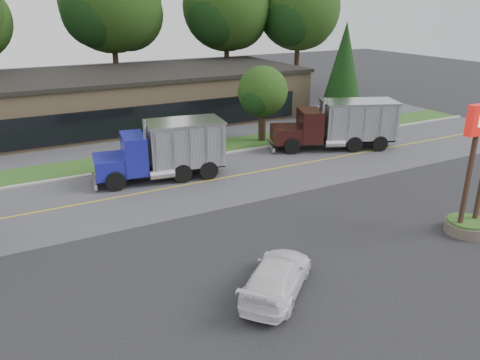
# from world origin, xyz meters

# --- Properties ---
(ground) EXTENTS (140.00, 140.00, 0.00)m
(ground) POSITION_xyz_m (0.00, 0.00, 0.00)
(ground) COLOR #343439
(ground) RESTS_ON ground
(road) EXTENTS (60.00, 8.00, 0.02)m
(road) POSITION_xyz_m (0.00, 9.00, 0.00)
(road) COLOR #5A5A5F
(road) RESTS_ON ground
(center_line) EXTENTS (60.00, 0.12, 0.01)m
(center_line) POSITION_xyz_m (0.00, 9.00, 0.00)
(center_line) COLOR gold
(center_line) RESTS_ON ground
(curb) EXTENTS (60.00, 0.30, 0.12)m
(curb) POSITION_xyz_m (0.00, 13.20, 0.00)
(curb) COLOR #9E9E99
(curb) RESTS_ON ground
(grass_verge) EXTENTS (60.00, 3.40, 0.03)m
(grass_verge) POSITION_xyz_m (0.00, 15.00, 0.00)
(grass_verge) COLOR #34591E
(grass_verge) RESTS_ON ground
(far_parking) EXTENTS (60.00, 7.00, 0.02)m
(far_parking) POSITION_xyz_m (0.00, 20.00, 0.00)
(far_parking) COLOR #5A5A5F
(far_parking) RESTS_ON ground
(strip_mall) EXTENTS (32.00, 12.00, 4.00)m
(strip_mall) POSITION_xyz_m (2.00, 26.00, 2.00)
(strip_mall) COLOR #967A5C
(strip_mall) RESTS_ON ground
(bilo_sign) EXTENTS (2.20, 1.90, 5.95)m
(bilo_sign) POSITION_xyz_m (10.50, -2.50, 2.02)
(bilo_sign) COLOR #6B6054
(bilo_sign) RESTS_ON ground
(tree_far_c) EXTENTS (10.44, 9.82, 14.89)m
(tree_far_c) POSITION_xyz_m (4.16, 34.13, 9.50)
(tree_far_c) COLOR #382619
(tree_far_c) RESTS_ON ground
(tree_far_d) EXTENTS (9.90, 9.32, 14.12)m
(tree_far_d) POSITION_xyz_m (16.15, 33.12, 9.01)
(tree_far_d) COLOR #382619
(tree_far_d) RESTS_ON ground
(tree_far_e) EXTENTS (9.68, 9.11, 13.80)m
(tree_far_e) POSITION_xyz_m (24.15, 31.12, 8.81)
(tree_far_e) COLOR #382619
(tree_far_e) RESTS_ON ground
(evergreen_right) EXTENTS (3.70, 3.70, 8.40)m
(evergreen_right) POSITION_xyz_m (20.00, 18.00, 4.61)
(evergreen_right) COLOR #382619
(evergreen_right) RESTS_ON ground
(tree_verge) EXTENTS (3.92, 3.69, 5.59)m
(tree_verge) POSITION_xyz_m (10.06, 15.05, 3.55)
(tree_verge) COLOR #382619
(tree_verge) RESTS_ON ground
(dump_truck_blue) EXTENTS (7.79, 3.60, 3.36)m
(dump_truck_blue) POSITION_xyz_m (0.99, 10.68, 1.80)
(dump_truck_blue) COLOR black
(dump_truck_blue) RESTS_ON ground
(dump_truck_maroon) EXTENTS (9.04, 5.57, 3.36)m
(dump_truck_maroon) POSITION_xyz_m (13.99, 10.72, 1.81)
(dump_truck_maroon) COLOR black
(dump_truck_maroon) RESTS_ON ground
(rally_car) EXTENTS (4.51, 4.29, 1.29)m
(rally_car) POSITION_xyz_m (0.35, -2.45, 0.64)
(rally_car) COLOR white
(rally_car) RESTS_ON ground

